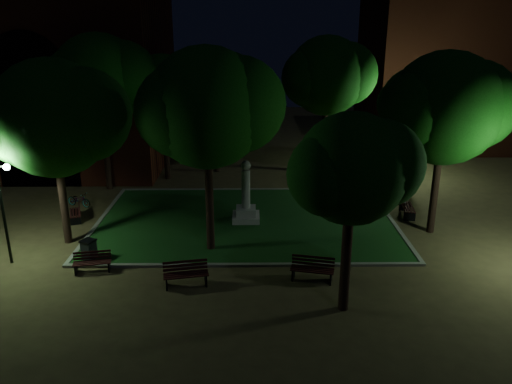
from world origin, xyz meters
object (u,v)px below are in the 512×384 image
trash_bin (89,250)px  bench_left_side (76,213)px  bicycle (79,200)px  monument (246,204)px  bench_near_right (312,270)px  bench_west_near (92,263)px  bench_far_side (311,174)px  bench_right_side (406,208)px  bench_near_left (186,274)px

trash_bin → bench_left_side: bearing=114.3°
bicycle → monument: bearing=-81.1°
bench_near_right → bench_left_side: 13.34m
bench_near_right → bench_left_side: bench_near_right is taller
bench_west_near → bench_far_side: 16.73m
monument → bicycle: size_ratio=2.09×
bench_near_right → bench_right_side: 9.15m
bench_near_left → monument: bearing=60.1°
bench_near_left → bench_far_side: 15.59m
bench_near_left → bench_left_side: bearing=122.8°
bench_left_side → bench_far_side: 15.02m
bench_west_near → trash_bin: 1.12m
bench_far_side → trash_bin: 16.25m
bench_right_side → bench_far_side: (-4.31, 6.72, -0.09)m
bench_far_side → bench_near_left: bearing=73.4°
bench_right_side → bicycle: bench_right_side is taller
bench_near_left → bench_far_side: bearing=54.3°
monument → bench_west_near: bearing=-139.2°
trash_bin → bicycle: (-2.67, 6.81, -0.08)m
monument → bench_far_side: (4.27, 7.48, -0.60)m
bench_near_left → bench_near_right: (5.02, 0.38, -0.01)m
bench_left_side → bench_far_side: size_ratio=1.13×
bench_near_left → bench_near_right: size_ratio=1.01×
monument → bench_near_left: monument is taller
trash_bin → bench_west_near: bearing=-66.5°
bench_left_side → trash_bin: bearing=4.6°
bench_near_left → bicycle: bench_near_left is taller
monument → bench_far_side: 8.63m
monument → bench_near_right: bearing=-66.5°
bench_far_side → trash_bin: size_ratio=1.51×
bench_left_side → bench_near_left: bearing=23.9°
bench_left_side → bicycle: bearing=174.7°
monument → bench_left_side: 8.93m
bench_near_left → bench_right_side: size_ratio=1.01×
monument → bench_near_right: monument is taller
bench_right_side → bench_left_side: bearing=98.9°
bench_near_left → bench_right_side: bearing=23.5°
bench_west_near → bench_right_side: bearing=12.0°
monument → trash_bin: (-6.77, -4.44, -0.47)m
bench_near_right → bench_far_side: 13.84m
monument → bicycle: bearing=166.0°
bench_near_right → bench_west_near: size_ratio=1.14×
bench_near_left → bench_right_side: (10.87, 7.42, 0.00)m
bench_near_left → bicycle: size_ratio=1.20×
monument → bench_left_side: (-8.90, 0.27, -0.56)m
bench_right_side → bicycle: bearing=92.2°
bench_near_left → bench_far_side: (6.56, 14.14, -0.09)m
bench_near_right → bench_west_near: 9.09m
bench_near_left → trash_bin: bench_near_left is taller
bench_far_side → bench_near_right: bearing=91.9°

